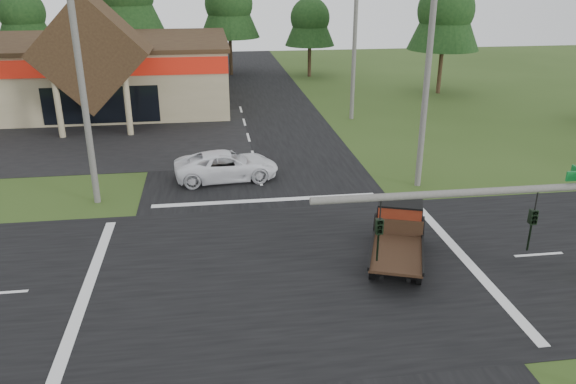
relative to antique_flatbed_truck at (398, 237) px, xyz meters
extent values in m
plane|color=#2F4619|center=(-4.33, -0.30, -1.05)|extent=(120.00, 120.00, 0.00)
cube|color=black|center=(-4.33, -0.30, -1.04)|extent=(12.00, 120.00, 0.02)
cube|color=black|center=(-4.33, -0.30, -1.03)|extent=(120.00, 12.00, 0.02)
cube|color=black|center=(-18.33, 18.70, -1.03)|extent=(28.00, 14.00, 0.02)
cube|color=#9A8D68|center=(-20.33, 29.70, 1.45)|extent=(30.00, 15.00, 5.00)
cube|color=#342015|center=(-20.33, 29.70, 4.00)|extent=(30.40, 15.40, 0.30)
cube|color=#AF1A0D|center=(-20.33, 22.15, 3.05)|extent=(30.00, 0.12, 1.20)
cube|color=#342015|center=(-14.33, 21.20, 4.25)|extent=(7.78, 4.00, 7.78)
cylinder|color=#9A8D68|center=(-16.53, 19.50, 0.95)|extent=(0.40, 0.40, 4.00)
cylinder|color=#9A8D68|center=(-12.13, 19.50, 0.95)|extent=(0.40, 0.40, 4.00)
cube|color=black|center=(-14.33, 22.18, 0.45)|extent=(8.00, 0.08, 2.60)
cylinder|color=#595651|center=(-0.83, -7.80, 4.95)|extent=(8.00, 0.16, 0.16)
imported|color=black|center=(0.17, -7.80, 3.95)|extent=(0.16, 0.20, 1.00)
imported|color=black|center=(-3.33, -7.80, 3.95)|extent=(0.16, 0.20, 1.00)
cylinder|color=#595651|center=(-12.33, 7.70, 4.20)|extent=(0.30, 0.30, 10.50)
cylinder|color=#595651|center=(3.67, 7.70, 4.70)|extent=(0.30, 0.30, 11.50)
cylinder|color=#595651|center=(3.67, 21.70, 4.55)|extent=(0.30, 0.30, 11.20)
cylinder|color=#332316|center=(-24.33, 41.70, 0.70)|extent=(0.36, 0.36, 3.50)
cone|color=black|center=(-24.33, 41.70, 5.75)|extent=(5.60, 5.60, 6.60)
sphere|color=black|center=(-24.33, 41.70, 5.45)|extent=(4.40, 4.40, 4.40)
cylinder|color=#332316|center=(-14.33, 40.70, 1.23)|extent=(0.36, 0.36, 4.55)
cylinder|color=#332316|center=(-4.33, 41.70, 0.88)|extent=(0.36, 0.36, 3.85)
cone|color=black|center=(-4.33, 41.70, 6.43)|extent=(6.16, 6.16, 7.26)
sphere|color=black|center=(-4.33, 41.70, 6.10)|extent=(4.84, 4.84, 4.84)
cylinder|color=#332316|center=(3.67, 39.70, 0.53)|extent=(0.36, 0.36, 3.15)
cone|color=black|center=(3.67, 39.70, 5.07)|extent=(5.04, 5.04, 5.94)
sphere|color=black|center=(3.67, 39.70, 4.80)|extent=(3.96, 3.96, 3.96)
cylinder|color=#332316|center=(13.67, 29.70, 0.88)|extent=(0.36, 0.36, 3.85)
cone|color=black|center=(13.67, 29.70, 6.43)|extent=(6.16, 6.16, 7.26)
sphere|color=black|center=(13.67, 29.70, 6.10)|extent=(4.84, 4.84, 4.84)
imported|color=white|center=(-6.04, 10.00, -0.29)|extent=(5.62, 2.98, 1.51)
camera|label=1|loc=(-6.75, -18.17, 9.36)|focal=35.00mm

